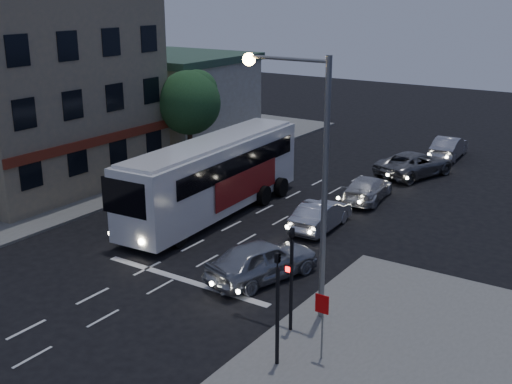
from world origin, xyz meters
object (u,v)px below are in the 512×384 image
Objects in this scene: tour_bus at (214,175)px; traffic_signal_main at (291,267)px; car_sedan_b at (368,188)px; car_suv at (262,260)px; traffic_signal_side at (278,295)px; streetlight at (308,158)px; street_tree at (189,100)px; car_sedan_a at (321,215)px; car_sedan_c at (415,164)px; regulatory_sign at (322,316)px; car_extra at (449,147)px.

traffic_signal_main is (9.36, -8.19, 0.31)m from tour_bus.
car_suv is at bearing 86.64° from car_sedan_b.
car_suv reaches higher than car_sedan_b.
traffic_signal_side is 0.46× the size of streetlight.
street_tree is (-15.55, 12.82, -1.23)m from streetlight.
car_sedan_a is 10.21m from traffic_signal_main.
car_sedan_c is 2.49× the size of regulatory_sign.
car_sedan_c is (0.46, 6.03, 0.10)m from car_sedan_b.
car_sedan_a is 11.38m from car_sedan_c.
car_sedan_b is 1.12× the size of traffic_signal_main.
traffic_signal_side reaches higher than car_suv.
car_extra is 0.73× the size of street_tree.
traffic_signal_side reaches higher than car_sedan_a.
tour_bus is 2.07× the size of street_tree.
car_sedan_c is 22.29m from regulatory_sign.
streetlight is (-1.96, 2.44, 4.14)m from regulatory_sign.
traffic_signal_side is at bearing 117.90° from car_sedan_c.
street_tree is at bearing 45.16° from car_sedan_c.
traffic_signal_main is 21.38m from street_tree.
car_extra is 28.52m from traffic_signal_side.
car_sedan_c is 0.88× the size of street_tree.
streetlight reaches higher than car_sedan_a.
car_sedan_c is at bearing 99.03° from traffic_signal_main.
car_suv is 6.30m from regulatory_sign.
traffic_signal_side is (3.99, -22.67, 1.66)m from car_sedan_c.
regulatory_sign is (4.77, -4.04, 0.77)m from car_suv.
streetlight is (3.54, -7.90, 5.03)m from car_sedan_a.
streetlight reaches higher than tour_bus.
car_sedan_c reaches higher than car_extra.
car_sedan_b is 1.12× the size of traffic_signal_side.
car_extra is 26.48m from traffic_signal_main.
street_tree reaches higher than car_sedan_a.
tour_bus reaches higher than car_sedan_a.
car_sedan_c is at bearing -72.65° from car_suv.
car_suv is at bearing 150.42° from streetlight.
tour_bus reaches higher than car_sedan_c.
car_sedan_c is 1.20× the size of car_extra.
traffic_signal_side is at bearing -136.08° from regulatory_sign.
traffic_signal_side reaches higher than car_sedan_c.
streetlight is 1.45× the size of street_tree.
regulatory_sign is 0.35× the size of street_tree.
car_extra is (0.16, 23.24, -0.08)m from car_suv.
car_sedan_b is 12.66m from street_tree.
car_sedan_a is at bearing 114.14° from streetlight.
car_sedan_c is at bearing -95.34° from car_sedan_a.
car_suv is at bearing 93.73° from car_sedan_a.
tour_bus is at bearing 8.72° from car_sedan_a.
car_sedan_b is 2.08× the size of regulatory_sign.
car_sedan_a is 5.34m from car_sedan_b.
street_tree is at bearing 138.92° from regulatory_sign.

